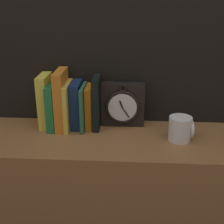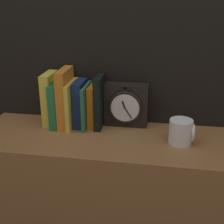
{
  "view_description": "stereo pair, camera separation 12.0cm",
  "coord_description": "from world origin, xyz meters",
  "px_view_note": "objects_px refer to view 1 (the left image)",
  "views": [
    {
      "loc": [
        0.07,
        -1.12,
        1.47
      ],
      "look_at": [
        0.0,
        0.0,
        1.03
      ],
      "focal_mm": 50.0,
      "sensor_mm": 36.0,
      "label": 1
    },
    {
      "loc": [
        0.19,
        -1.1,
        1.47
      ],
      "look_at": [
        0.0,
        0.0,
        1.03
      ],
      "focal_mm": 50.0,
      "sensor_mm": 36.0,
      "label": 2
    }
  ],
  "objects_px": {
    "book_slot4_navy": "(77,105)",
    "mug": "(181,129)",
    "book_slot2_orange": "(62,100)",
    "book_slot0_yellow": "(45,101)",
    "book_slot7_black": "(97,103)",
    "book_slot6_orange": "(90,106)",
    "book_slot1_green": "(53,106)",
    "book_slot5_green": "(84,107)",
    "clock": "(123,105)",
    "book_slot3_yellow": "(69,106)"
  },
  "relations": [
    {
      "from": "book_slot0_yellow",
      "to": "book_slot7_black",
      "type": "bearing_deg",
      "value": -0.14
    },
    {
      "from": "book_slot2_orange",
      "to": "clock",
      "type": "bearing_deg",
      "value": 9.15
    },
    {
      "from": "book_slot1_green",
      "to": "book_slot4_navy",
      "type": "relative_size",
      "value": 0.98
    },
    {
      "from": "book_slot3_yellow",
      "to": "book_slot7_black",
      "type": "distance_m",
      "value": 0.12
    },
    {
      "from": "clock",
      "to": "mug",
      "type": "relative_size",
      "value": 2.0
    },
    {
      "from": "clock",
      "to": "mug",
      "type": "xyz_separation_m",
      "value": [
        0.23,
        -0.14,
        -0.04
      ]
    },
    {
      "from": "book_slot0_yellow",
      "to": "book_slot2_orange",
      "type": "height_order",
      "value": "book_slot2_orange"
    },
    {
      "from": "book_slot0_yellow",
      "to": "book_slot4_navy",
      "type": "xyz_separation_m",
      "value": [
        0.13,
        0.0,
        -0.01
      ]
    },
    {
      "from": "book_slot1_green",
      "to": "book_slot4_navy",
      "type": "xyz_separation_m",
      "value": [
        0.1,
        0.01,
        0.0
      ]
    },
    {
      "from": "book_slot1_green",
      "to": "mug",
      "type": "height_order",
      "value": "book_slot1_green"
    },
    {
      "from": "book_slot4_navy",
      "to": "book_slot6_orange",
      "type": "height_order",
      "value": "book_slot4_navy"
    },
    {
      "from": "book_slot0_yellow",
      "to": "book_slot6_orange",
      "type": "height_order",
      "value": "book_slot0_yellow"
    },
    {
      "from": "book_slot3_yellow",
      "to": "book_slot4_navy",
      "type": "bearing_deg",
      "value": 30.51
    },
    {
      "from": "book_slot0_yellow",
      "to": "book_slot4_navy",
      "type": "height_order",
      "value": "book_slot0_yellow"
    },
    {
      "from": "book_slot4_navy",
      "to": "book_slot7_black",
      "type": "relative_size",
      "value": 0.89
    },
    {
      "from": "mug",
      "to": "book_slot0_yellow",
      "type": "bearing_deg",
      "value": 168.78
    },
    {
      "from": "book_slot3_yellow",
      "to": "book_slot6_orange",
      "type": "distance_m",
      "value": 0.09
    },
    {
      "from": "book_slot6_orange",
      "to": "book_slot1_green",
      "type": "bearing_deg",
      "value": -173.2
    },
    {
      "from": "book_slot5_green",
      "to": "book_slot6_orange",
      "type": "relative_size",
      "value": 1.03
    },
    {
      "from": "book_slot0_yellow",
      "to": "book_slot1_green",
      "type": "relative_size",
      "value": 1.17
    },
    {
      "from": "book_slot1_green",
      "to": "book_slot5_green",
      "type": "height_order",
      "value": "book_slot1_green"
    },
    {
      "from": "book_slot6_orange",
      "to": "book_slot7_black",
      "type": "height_order",
      "value": "book_slot7_black"
    },
    {
      "from": "book_slot5_green",
      "to": "book_slot3_yellow",
      "type": "bearing_deg",
      "value": -175.84
    },
    {
      "from": "clock",
      "to": "book_slot6_orange",
      "type": "relative_size",
      "value": 1.07
    },
    {
      "from": "book_slot2_orange",
      "to": "book_slot4_navy",
      "type": "xyz_separation_m",
      "value": [
        0.06,
        0.01,
        -0.03
      ]
    },
    {
      "from": "clock",
      "to": "book_slot3_yellow",
      "type": "distance_m",
      "value": 0.23
    },
    {
      "from": "book_slot5_green",
      "to": "mug",
      "type": "relative_size",
      "value": 1.91
    },
    {
      "from": "book_slot5_green",
      "to": "book_slot0_yellow",
      "type": "bearing_deg",
      "value": 176.13
    },
    {
      "from": "book_slot2_orange",
      "to": "mug",
      "type": "xyz_separation_m",
      "value": [
        0.48,
        -0.1,
        -0.08
      ]
    },
    {
      "from": "book_slot6_orange",
      "to": "book_slot7_black",
      "type": "xyz_separation_m",
      "value": [
        0.03,
        -0.01,
        0.02
      ]
    },
    {
      "from": "book_slot4_navy",
      "to": "clock",
      "type": "bearing_deg",
      "value": 7.69
    },
    {
      "from": "book_slot4_navy",
      "to": "book_slot7_black",
      "type": "xyz_separation_m",
      "value": [
        0.09,
        -0.0,
        0.01
      ]
    },
    {
      "from": "clock",
      "to": "book_slot0_yellow",
      "type": "relative_size",
      "value": 0.85
    },
    {
      "from": "book_slot3_yellow",
      "to": "book_slot6_orange",
      "type": "relative_size",
      "value": 1.1
    },
    {
      "from": "book_slot6_orange",
      "to": "mug",
      "type": "distance_m",
      "value": 0.39
    },
    {
      "from": "book_slot5_green",
      "to": "book_slot7_black",
      "type": "height_order",
      "value": "book_slot7_black"
    },
    {
      "from": "book_slot2_orange",
      "to": "book_slot5_green",
      "type": "relative_size",
      "value": 1.35
    },
    {
      "from": "book_slot4_navy",
      "to": "mug",
      "type": "distance_m",
      "value": 0.44
    },
    {
      "from": "book_slot1_green",
      "to": "mug",
      "type": "relative_size",
      "value": 1.99
    },
    {
      "from": "book_slot0_yellow",
      "to": "book_slot3_yellow",
      "type": "xyz_separation_m",
      "value": [
        0.1,
        -0.02,
        -0.01
      ]
    },
    {
      "from": "book_slot0_yellow",
      "to": "mug",
      "type": "xyz_separation_m",
      "value": [
        0.56,
        -0.11,
        -0.06
      ]
    },
    {
      "from": "book_slot2_orange",
      "to": "book_slot5_green",
      "type": "height_order",
      "value": "book_slot2_orange"
    },
    {
      "from": "book_slot1_green",
      "to": "book_slot3_yellow",
      "type": "xyz_separation_m",
      "value": [
        0.07,
        -0.0,
        0.0
      ]
    },
    {
      "from": "book_slot0_yellow",
      "to": "book_slot1_green",
      "type": "distance_m",
      "value": 0.04
    },
    {
      "from": "book_slot5_green",
      "to": "book_slot7_black",
      "type": "relative_size",
      "value": 0.84
    },
    {
      "from": "book_slot2_orange",
      "to": "book_slot0_yellow",
      "type": "bearing_deg",
      "value": 170.49
    },
    {
      "from": "book_slot7_black",
      "to": "book_slot5_green",
      "type": "bearing_deg",
      "value": -168.85
    },
    {
      "from": "book_slot5_green",
      "to": "book_slot7_black",
      "type": "bearing_deg",
      "value": 11.15
    },
    {
      "from": "book_slot1_green",
      "to": "book_slot2_orange",
      "type": "xyz_separation_m",
      "value": [
        0.04,
        -0.0,
        0.03
      ]
    },
    {
      "from": "book_slot2_orange",
      "to": "book_slot7_black",
      "type": "bearing_deg",
      "value": 4.6
    }
  ]
}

